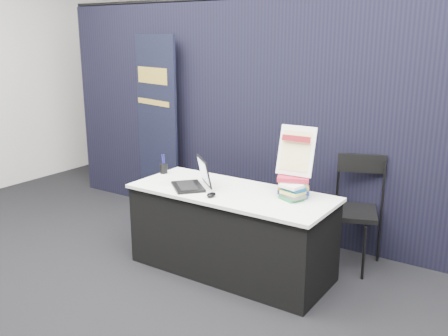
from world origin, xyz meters
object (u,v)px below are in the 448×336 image
book_stack_tall (293,185)px  pullup_banner (155,134)px  laptop (191,180)px  info_sign (296,151)px  stacking_chair (352,206)px  book_stack_short (292,192)px  display_table (231,231)px

book_stack_tall → pullup_banner: (-2.20, 0.75, 0.08)m
laptop → info_sign: 0.97m
pullup_banner → stacking_chair: (2.53, -0.20, -0.36)m
book_stack_short → laptop: bearing=-169.1°
book_stack_tall → display_table: bearing=-158.6°
book_stack_short → book_stack_tall: bearing=111.8°
display_table → book_stack_short: book_stack_short is taller
display_table → laptop: bearing=-165.9°
display_table → book_stack_short: bearing=8.7°
info_sign → book_stack_tall: bearing=-93.4°
laptop → book_stack_tall: bearing=59.0°
book_stack_tall → laptop: bearing=-161.7°
book_stack_tall → book_stack_short: size_ratio=1.42×
display_table → book_stack_short: size_ratio=8.40×
info_sign → pullup_banner: (-2.20, 0.72, -0.21)m
stacking_chair → pullup_banner: bearing=154.6°
book_stack_short → pullup_banner: (-2.24, 0.86, 0.10)m
book_stack_tall → info_sign: size_ratio=0.71×
pullup_banner → stacking_chair: 2.56m
laptop → pullup_banner: bearing=-177.2°
book_stack_tall → info_sign: 0.29m
laptop → book_stack_short: bearing=51.6°
book_stack_tall → pullup_banner: 2.32m
laptop → book_stack_short: 0.92m
display_table → laptop: (-0.37, -0.09, 0.44)m
info_sign → stacking_chair: info_sign is taller
book_stack_tall → book_stack_short: 0.12m
display_table → stacking_chair: bearing=42.0°
laptop → info_sign: size_ratio=1.10×
book_stack_short → stacking_chair: stacking_chair is taller
info_sign → stacking_chair: size_ratio=0.42×
display_table → laptop: 0.58m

